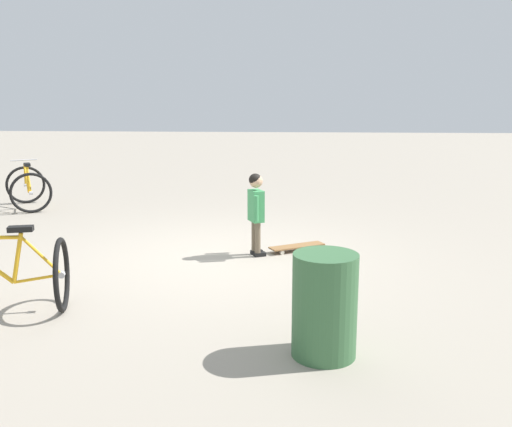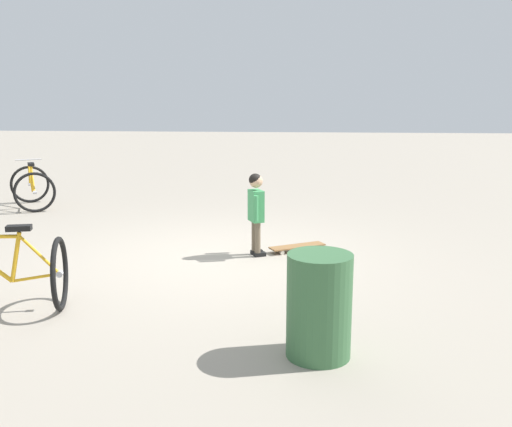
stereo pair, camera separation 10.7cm
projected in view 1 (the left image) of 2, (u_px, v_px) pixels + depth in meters
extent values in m
plane|color=#9E9384|center=(210.00, 258.00, 7.10)|extent=(50.00, 50.00, 0.00)
cylinder|color=brown|center=(254.00, 236.00, 7.23)|extent=(0.08, 0.08, 0.42)
cube|color=black|center=(257.00, 252.00, 7.28)|extent=(0.17, 0.14, 0.05)
cylinder|color=brown|center=(258.00, 238.00, 7.13)|extent=(0.08, 0.08, 0.42)
cube|color=black|center=(260.00, 254.00, 7.18)|extent=(0.17, 0.14, 0.05)
cube|color=#3F9959|center=(256.00, 206.00, 7.09)|extent=(0.23, 0.28, 0.40)
cylinder|color=#3F9959|center=(259.00, 203.00, 7.27)|extent=(0.06, 0.06, 0.32)
cylinder|color=#3F9959|center=(256.00, 208.00, 6.93)|extent=(0.06, 0.06, 0.32)
sphere|color=tan|center=(256.00, 181.00, 7.03)|extent=(0.17, 0.17, 0.17)
sphere|color=black|center=(255.00, 180.00, 7.02)|extent=(0.16, 0.16, 0.16)
cube|color=olive|center=(297.00, 246.00, 7.43)|extent=(0.75, 0.54, 0.02)
cube|color=#B7B7BC|center=(314.00, 245.00, 7.54)|extent=(0.08, 0.11, 0.02)
cube|color=#B7B7BC|center=(279.00, 249.00, 7.32)|extent=(0.08, 0.11, 0.02)
cylinder|color=beige|center=(311.00, 245.00, 7.61)|extent=(0.06, 0.05, 0.06)
cylinder|color=beige|center=(317.00, 248.00, 7.48)|extent=(0.06, 0.05, 0.06)
cylinder|color=beige|center=(277.00, 250.00, 7.39)|extent=(0.06, 0.05, 0.06)
cylinder|color=beige|center=(282.00, 252.00, 7.25)|extent=(0.06, 0.05, 0.06)
torus|color=black|center=(26.00, 185.00, 10.65)|extent=(0.64, 0.40, 0.71)
torus|color=black|center=(31.00, 193.00, 9.76)|extent=(0.64, 0.40, 0.71)
cylinder|color=#B7B7BC|center=(26.00, 185.00, 10.65)|extent=(0.08, 0.08, 0.06)
cylinder|color=#B7B7BC|center=(31.00, 193.00, 9.76)|extent=(0.08, 0.08, 0.06)
cylinder|color=gold|center=(27.00, 178.00, 10.31)|extent=(0.30, 0.47, 0.48)
cylinder|color=gold|center=(26.00, 167.00, 10.23)|extent=(0.33, 0.53, 0.06)
cylinder|color=gold|center=(28.00, 180.00, 10.05)|extent=(0.11, 0.14, 0.48)
cylinder|color=gold|center=(30.00, 193.00, 9.95)|extent=(0.24, 0.39, 0.08)
cylinder|color=gold|center=(29.00, 181.00, 9.86)|extent=(0.20, 0.32, 0.40)
cylinder|color=gold|center=(25.00, 175.00, 10.57)|extent=(0.09, 0.13, 0.41)
cube|color=black|center=(27.00, 165.00, 9.95)|extent=(0.20, 0.24, 0.05)
cylinder|color=#B7B7BC|center=(24.00, 160.00, 10.46)|extent=(0.41, 0.25, 0.02)
torus|color=black|center=(62.00, 275.00, 5.31)|extent=(0.22, 0.70, 0.71)
cylinder|color=#B7B7BC|center=(62.00, 275.00, 5.31)|extent=(0.07, 0.07, 0.06)
cylinder|color=gold|center=(17.00, 258.00, 5.20)|extent=(0.14, 0.07, 0.48)
cylinder|color=gold|center=(38.00, 278.00, 5.28)|extent=(0.43, 0.13, 0.08)
cylinder|color=gold|center=(42.00, 256.00, 5.24)|extent=(0.35, 0.11, 0.40)
cube|color=black|center=(21.00, 229.00, 5.16)|extent=(0.24, 0.15, 0.05)
cylinder|color=#38663D|center=(325.00, 305.00, 4.37)|extent=(0.51, 0.51, 0.83)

